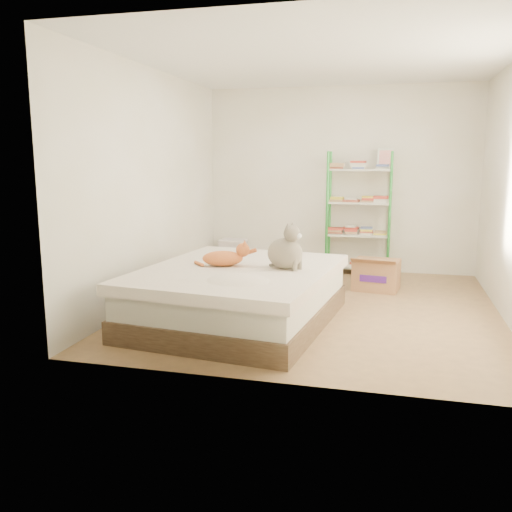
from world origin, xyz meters
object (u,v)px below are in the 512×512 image
(orange_cat, at_px, (223,256))
(shelf_unit, at_px, (359,215))
(white_bin, at_px, (233,253))
(grey_cat, at_px, (285,247))
(cardboard_box, at_px, (376,275))
(bed, at_px, (239,295))

(orange_cat, height_order, shelf_unit, shelf_unit)
(white_bin, bearing_deg, shelf_unit, 0.97)
(grey_cat, relative_size, cardboard_box, 0.74)
(grey_cat, bearing_deg, orange_cat, 110.70)
(bed, relative_size, shelf_unit, 1.35)
(bed, xyz_separation_m, grey_cat, (0.45, 0.07, 0.49))
(grey_cat, xyz_separation_m, cardboard_box, (0.83, 1.64, -0.58))
(shelf_unit, relative_size, cardboard_box, 2.94)
(orange_cat, bearing_deg, white_bin, 89.00)
(cardboard_box, bearing_deg, grey_cat, -108.63)
(grey_cat, xyz_separation_m, white_bin, (-1.29, 2.52, -0.56))
(orange_cat, xyz_separation_m, white_bin, (-0.66, 2.55, -0.43))
(orange_cat, relative_size, shelf_unit, 0.27)
(white_bin, bearing_deg, grey_cat, -62.94)
(shelf_unit, distance_m, white_bin, 1.93)
(cardboard_box, bearing_deg, orange_cat, -122.95)
(orange_cat, distance_m, cardboard_box, 2.26)
(grey_cat, relative_size, shelf_unit, 0.25)
(grey_cat, bearing_deg, shelf_unit, 6.49)
(bed, xyz_separation_m, white_bin, (-0.84, 2.59, -0.06))
(bed, distance_m, white_bin, 2.72)
(grey_cat, distance_m, white_bin, 2.88)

